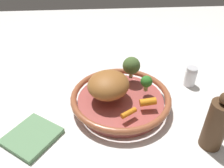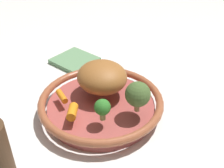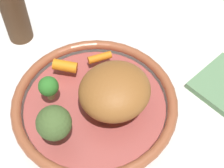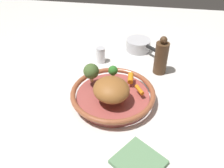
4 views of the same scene
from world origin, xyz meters
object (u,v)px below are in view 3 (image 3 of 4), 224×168
serving_bowl (95,106)px  baby_carrot_right (100,57)px  broccoli_floret_mid (54,123)px  roast_chicken_piece (114,92)px  broccoli_floret_small (49,87)px  baby_carrot_left (65,66)px  pepper_mill (14,12)px

serving_bowl → baby_carrot_right: size_ratio=6.53×
broccoli_floret_mid → baby_carrot_right: bearing=79.8°
serving_bowl → baby_carrot_right: (-0.01, 0.09, 0.03)m
serving_bowl → roast_chicken_piece: 0.07m
broccoli_floret_mid → broccoli_floret_small: (-0.04, 0.08, -0.01)m
broccoli_floret_small → baby_carrot_left: bearing=83.6°
pepper_mill → broccoli_floret_mid: bearing=-56.1°
broccoli_floret_small → serving_bowl: bearing=8.6°
serving_bowl → broccoli_floret_mid: broccoli_floret_mid is taller
roast_chicken_piece → baby_carrot_right: roast_chicken_piece is taller
baby_carrot_right → broccoli_floret_small: bearing=-122.7°
baby_carrot_left → broccoli_floret_mid: size_ratio=0.62×
serving_bowl → pepper_mill: (-0.22, 0.17, 0.05)m
broccoli_floret_small → broccoli_floret_mid: bearing=-64.9°
serving_bowl → roast_chicken_piece: size_ratio=2.40×
baby_carrot_left → pepper_mill: bearing=142.0°
broccoli_floret_mid → broccoli_floret_small: broccoli_floret_mid is taller
baby_carrot_right → broccoli_floret_small: size_ratio=0.92×
roast_chicken_piece → pepper_mill: (-0.25, 0.17, -0.01)m
pepper_mill → baby_carrot_left: bearing=-38.0°
serving_bowl → broccoli_floret_mid: bearing=-116.4°
baby_carrot_right → pepper_mill: size_ratio=0.28×
roast_chicken_piece → broccoli_floret_small: 0.12m
serving_bowl → broccoli_floret_mid: size_ratio=4.13×
broccoli_floret_mid → pepper_mill: size_ratio=0.44×
roast_chicken_piece → baby_carrot_left: 0.13m
serving_bowl → broccoli_floret_mid: (-0.04, -0.09, 0.07)m
roast_chicken_piece → baby_carrot_right: size_ratio=2.72×
broccoli_floret_small → roast_chicken_piece: bearing=4.3°
baby_carrot_left → baby_carrot_right: size_ratio=0.98×
serving_bowl → baby_carrot_left: baby_carrot_left is taller
serving_bowl → broccoli_floret_small: 0.10m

